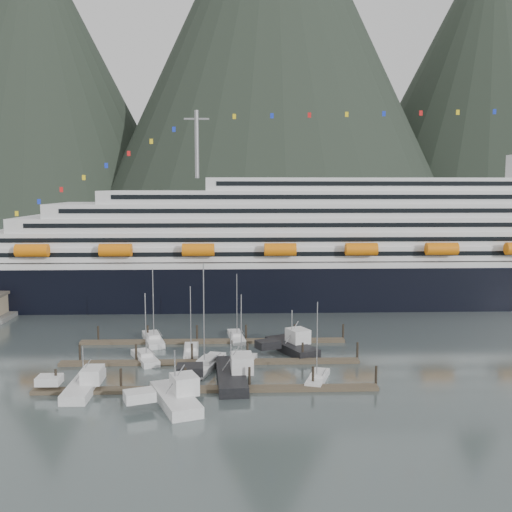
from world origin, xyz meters
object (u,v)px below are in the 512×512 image
(sailboat_a, at_px, (145,358))
(sailboat_d, at_px, (207,365))
(sailboat_h, at_px, (318,379))
(trawler_a, at_px, (83,384))
(trawler_c, at_px, (230,374))
(trawler_e, at_px, (291,346))
(sailboat_c, at_px, (243,364))
(trawler_b, at_px, (174,397))
(sailboat_g, at_px, (236,337))
(sailboat_b, at_px, (191,352))
(cruise_ship, at_px, (361,253))
(sailboat_e, at_px, (153,340))

(sailboat_a, bearing_deg, sailboat_d, -135.13)
(sailboat_h, distance_m, trawler_a, 33.39)
(trawler_c, xyz_separation_m, trawler_e, (10.44, 15.31, -0.00))
(sailboat_h, relative_size, trawler_a, 0.98)
(sailboat_c, xyz_separation_m, trawler_a, (-22.46, -10.35, 0.47))
(sailboat_c, distance_m, trawler_e, 12.00)
(trawler_b, bearing_deg, sailboat_c, -49.79)
(sailboat_d, distance_m, sailboat_g, 18.21)
(sailboat_h, bearing_deg, sailboat_b, 70.54)
(sailboat_d, relative_size, sailboat_g, 1.34)
(sailboat_c, bearing_deg, sailboat_d, 110.52)
(cruise_ship, bearing_deg, trawler_c, -117.74)
(sailboat_d, relative_size, sailboat_e, 1.20)
(sailboat_h, bearing_deg, sailboat_g, 43.88)
(sailboat_a, distance_m, sailboat_d, 11.10)
(trawler_a, bearing_deg, sailboat_d, -59.44)
(sailboat_b, xyz_separation_m, sailboat_g, (7.70, 9.55, 0.00))
(sailboat_h, distance_m, trawler_e, 16.32)
(trawler_a, bearing_deg, sailboat_a, -24.70)
(cruise_ship, bearing_deg, sailboat_h, -107.22)
(sailboat_b, xyz_separation_m, trawler_c, (6.67, -14.30, 0.59))
(sailboat_b, relative_size, sailboat_e, 0.86)
(sailboat_b, bearing_deg, trawler_e, -89.82)
(sailboat_c, bearing_deg, sailboat_b, 64.19)
(sailboat_d, height_order, trawler_c, sailboat_d)
(sailboat_e, bearing_deg, sailboat_c, -148.89)
(sailboat_h, relative_size, trawler_e, 0.96)
(sailboat_c, distance_m, trawler_a, 24.73)
(trawler_e, bearing_deg, trawler_a, 96.54)
(sailboat_a, height_order, sailboat_d, sailboat_d)
(sailboat_a, distance_m, sailboat_h, 29.02)
(sailboat_a, xyz_separation_m, sailboat_d, (10.26, -4.23, 0.04))
(sailboat_g, height_order, trawler_a, sailboat_g)
(trawler_b, bearing_deg, sailboat_g, -34.20)
(sailboat_a, height_order, trawler_c, sailboat_a)
(trawler_c, height_order, trawler_e, trawler_c)
(sailboat_g, bearing_deg, cruise_ship, -47.09)
(sailboat_c, relative_size, trawler_c, 0.76)
(trawler_c, bearing_deg, sailboat_c, -20.00)
(sailboat_e, distance_m, trawler_c, 26.40)
(sailboat_a, distance_m, sailboat_b, 8.18)
(sailboat_d, distance_m, trawler_a, 19.47)
(sailboat_a, bearing_deg, sailboat_g, -70.90)
(sailboat_h, xyz_separation_m, trawler_e, (-2.38, 16.13, 0.58))
(sailboat_e, height_order, trawler_e, sailboat_e)
(sailboat_b, bearing_deg, trawler_b, 175.64)
(cruise_ship, bearing_deg, trawler_e, -115.32)
(sailboat_d, height_order, sailboat_e, sailboat_d)
(sailboat_g, distance_m, trawler_a, 34.84)
(sailboat_g, distance_m, trawler_e, 12.72)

